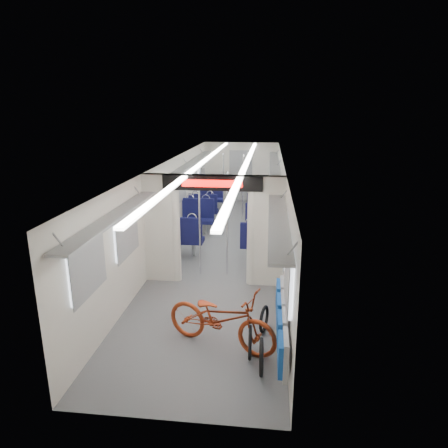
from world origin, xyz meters
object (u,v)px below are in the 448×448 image
object	(u,v)px
flip_bench	(281,321)
bicycle	(221,318)
bike_hoop_b	(250,344)
bike_hoop_a	(261,359)
seat_bay_far_left	(208,201)
seat_bay_far_right	(263,201)
seat_bay_near_right	(260,229)
bike_hoop_c	(264,320)
seat_bay_near_left	(191,224)
stanchion_near_left	(200,225)
stanchion_near_right	(227,225)
stanchion_far_left	(224,192)
stanchion_far_right	(243,194)

from	to	relation	value
flip_bench	bicycle	bearing A→B (deg)	169.87
flip_bench	bike_hoop_b	world-z (taller)	flip_bench
bike_hoop_a	seat_bay_far_left	bearing A→B (deg)	103.62
bicycle	seat_bay_far_right	distance (m)	7.81
bike_hoop_b	seat_bay_near_right	bearing A→B (deg)	89.66
bike_hoop_c	seat_bay_near_right	size ratio (longest dim) A/B	0.22
bike_hoop_b	seat_bay_near_left	world-z (taller)	seat_bay_near_left
seat_bay_far_left	stanchion_near_left	xyz separation A→B (m)	(0.59, -4.96, 0.61)
stanchion_near_left	stanchion_near_right	distance (m)	0.59
flip_bench	stanchion_far_left	xyz separation A→B (m)	(-1.58, 6.43, 0.57)
seat_bay_near_right	seat_bay_far_right	world-z (taller)	seat_bay_far_right
flip_bench	stanchion_near_left	bearing A→B (deg)	120.34
seat_bay_near_left	stanchion_far_left	world-z (taller)	stanchion_far_left
flip_bench	stanchion_far_right	distance (m)	6.32
stanchion_far_left	stanchion_near_right	bearing A→B (deg)	-82.25
bike_hoop_b	flip_bench	bearing A→B (deg)	12.27
bike_hoop_b	seat_bay_near_left	size ratio (longest dim) A/B	0.23
seat_bay_far_right	stanchion_far_right	xyz separation A→B (m)	(-0.57, -1.75, 0.58)
flip_bench	bike_hoop_b	bearing A→B (deg)	-167.73
seat_bay_far_right	stanchion_near_right	size ratio (longest dim) A/B	0.98
seat_bay_near_right	seat_bay_far_right	distance (m)	3.22
bicycle	seat_bay_near_left	size ratio (longest dim) A/B	0.82
flip_bench	seat_bay_near_left	size ratio (longest dim) A/B	0.94
seat_bay_near_left	seat_bay_far_right	size ratio (longest dim) A/B	0.99
seat_bay_near_left	stanchion_near_left	world-z (taller)	stanchion_near_left
stanchion_far_right	bicycle	bearing A→B (deg)	-89.21
flip_bench	seat_bay_far_left	size ratio (longest dim) A/B	1.02
seat_bay_far_left	stanchion_far_left	world-z (taller)	stanchion_far_left
seat_bay_near_left	stanchion_far_left	size ratio (longest dim) A/B	0.98
bicycle	bike_hoop_b	distance (m)	0.58
seat_bay_far_right	stanchion_far_right	bearing A→B (deg)	-108.10
bike_hoop_c	stanchion_far_left	distance (m)	6.00
bike_hoop_b	seat_bay_far_left	bearing A→B (deg)	103.02
seat_bay_far_left	seat_bay_far_right	distance (m)	1.87
flip_bench	bike_hoop_b	xyz separation A→B (m)	(-0.45, -0.10, -0.35)
seat_bay_near_left	seat_bay_near_right	bearing A→B (deg)	-6.32
bike_hoop_c	seat_bay_near_left	xyz separation A→B (m)	(-2.04, 4.28, 0.36)
bike_hoop_b	seat_bay_far_left	size ratio (longest dim) A/B	0.25
bike_hoop_a	stanchion_near_left	size ratio (longest dim) A/B	0.23
bicycle	seat_bay_far_left	distance (m)	7.82
bike_hoop_a	stanchion_near_right	bearing A→B (deg)	103.70
flip_bench	seat_bay_far_right	size ratio (longest dim) A/B	0.94
bike_hoop_b	stanchion_near_left	xyz separation A→B (m)	(-1.25, 3.00, 0.92)
stanchion_near_left	stanchion_far_right	bearing A→B (deg)	77.89
bike_hoop_b	seat_bay_near_left	xyz separation A→B (m)	(-1.84, 5.04, 0.33)
seat_bay_near_left	seat_bay_far_right	bearing A→B (deg)	58.19
seat_bay_far_left	stanchion_far_right	world-z (taller)	stanchion_far_right
bike_hoop_c	flip_bench	bearing A→B (deg)	-69.01
seat_bay_far_left	bike_hoop_a	bearing A→B (deg)	-76.38
seat_bay_far_right	bicycle	bearing A→B (deg)	-93.58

